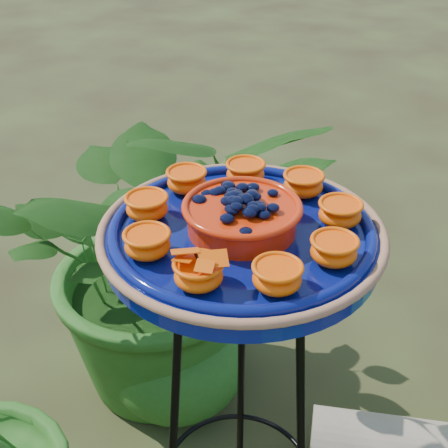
% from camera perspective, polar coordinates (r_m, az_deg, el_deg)
% --- Properties ---
extents(tripod_stand, '(0.40, 0.40, 0.86)m').
position_cam_1_polar(tripod_stand, '(1.23, 1.36, -15.63)').
color(tripod_stand, black).
rests_on(tripod_stand, ground).
extents(feeder_dish, '(0.56, 0.56, 0.10)m').
position_cam_1_polar(feeder_dish, '(0.98, 1.63, -0.62)').
color(feeder_dish, '#08115D').
rests_on(feeder_dish, tripod_stand).
extents(shrub_back_left, '(1.11, 1.08, 0.94)m').
position_cam_1_polar(shrub_back_left, '(1.72, -5.44, -2.08)').
color(shrub_back_left, '#225215').
rests_on(shrub_back_left, ground).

